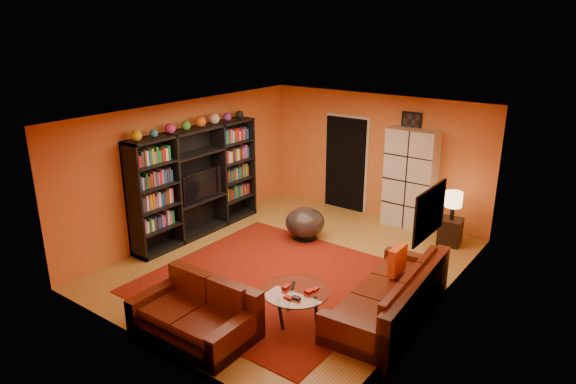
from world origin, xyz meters
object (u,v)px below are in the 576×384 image
Objects in this scene: bowl_chair at (305,223)px; table_lamp at (454,200)px; tv at (198,185)px; loveseat at (199,313)px; coffee_table at (296,294)px; side_table at (450,232)px; sofa at (394,297)px; storage_cabinet at (410,179)px; entertainment_unit at (197,182)px.

bowl_chair is 1.42× the size of table_lamp.
table_lamp is at bearing -59.65° from tv.
loveseat reaches higher than coffee_table.
table_lamp is at bearing -20.51° from loveseat.
side_table is 0.94× the size of table_lamp.
sofa is 2.69× the size of coffee_table.
storage_cabinet is 1.10m from table_lamp.
sofa is 2.89m from side_table.
side_table is (1.72, 4.83, -0.03)m from loveseat.
loveseat reaches higher than side_table.
entertainment_unit is 2.23m from bowl_chair.
coffee_table is 1.87× the size of side_table.
sofa is (4.42, -0.47, -0.77)m from entertainment_unit.
sofa is 2.75m from loveseat.
bowl_chair is at bearing -60.57° from tv.
side_table is 0.63m from table_lamp.
coffee_table is at bearing -113.15° from tv.
sofa is 1.53× the size of loveseat.
storage_cabinet reaches higher than side_table.
table_lamp is (1.02, -0.38, -0.12)m from storage_cabinet.
bowl_chair is at bearing 122.08° from coffee_table.
storage_cabinet reaches higher than loveseat.
storage_cabinet is at bearing -48.00° from tv.
storage_cabinet is (3.17, 2.80, -0.05)m from entertainment_unit.
tv is 4.45m from sofa.
sofa is 1.42m from coffee_table.
table_lamp is at bearing 0.00° from side_table.
sofa is 3.57m from storage_cabinet.
tv is at bearing -9.28° from entertainment_unit.
table_lamp is at bearing -19.54° from storage_cabinet.
entertainment_unit is 4.51m from sofa.
tv reaches higher than table_lamp.
bowl_chair is 1.52× the size of side_table.
sofa is at bearing -6.04° from entertainment_unit.
coffee_table is (0.90, 0.98, 0.14)m from loveseat.
entertainment_unit is at bearing 170.03° from sofa.
tv is 3.49m from loveseat.
tv reaches higher than coffee_table.
side_table reaches higher than coffee_table.
bowl_chair is (-0.63, 3.42, 0.05)m from loveseat.
table_lamp is at bearing 90.53° from sofa.
loveseat is 3.48m from bowl_chair.
sofa is 3.32× the size of bowl_chair.
coffee_table is 0.47× the size of storage_cabinet.
loveseat is (2.48, -2.41, -0.77)m from entertainment_unit.
table_lamp is (2.34, 1.41, 0.55)m from bowl_chair.
side_table is (-0.22, 2.89, -0.03)m from sofa.
entertainment_unit reaches higher than side_table.
tv is at bearing -149.65° from side_table.
storage_cabinet reaches higher than table_lamp.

